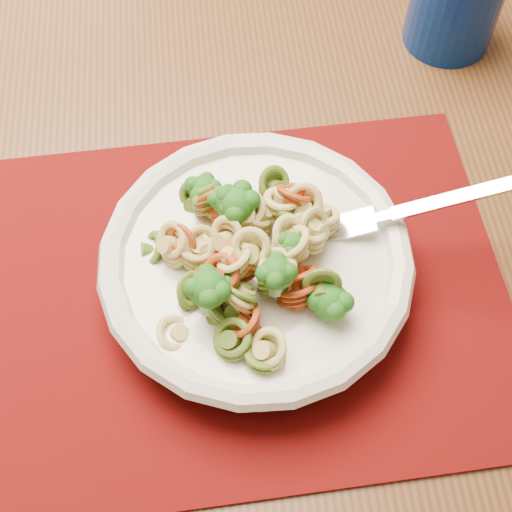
{
  "coord_description": "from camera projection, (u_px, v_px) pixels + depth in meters",
  "views": [
    {
      "loc": [
        0.49,
        -0.98,
        1.23
      ],
      "look_at": [
        0.46,
        -0.71,
        0.77
      ],
      "focal_mm": 50.0,
      "sensor_mm": 36.0,
      "label": 1
    }
  ],
  "objects": [
    {
      "name": "placemat",
      "position": [
        246.0,
        292.0,
        0.56
      ],
      "size": [
        0.47,
        0.4,
        0.0
      ],
      "primitive_type": "cube",
      "rotation": [
        0.0,
        0.0,
        0.23
      ],
      "color": "#5E0408",
      "rests_on": "dining_table"
    },
    {
      "name": "pasta_broccoli_heap",
      "position": [
        256.0,
        252.0,
        0.52
      ],
      "size": [
        0.2,
        0.2,
        0.06
      ],
      "primitive_type": null,
      "color": "tan",
      "rests_on": "pasta_bowl"
    },
    {
      "name": "fork",
      "position": [
        359.0,
        223.0,
        0.54
      ],
      "size": [
        0.18,
        0.06,
        0.08
      ],
      "primitive_type": null,
      "rotation": [
        0.0,
        -0.35,
        0.18
      ],
      "color": "silver",
      "rests_on": "pasta_bowl"
    },
    {
      "name": "pasta_bowl",
      "position": [
        256.0,
        264.0,
        0.54
      ],
      "size": [
        0.24,
        0.24,
        0.05
      ],
      "color": "silver",
      "rests_on": "placemat"
    },
    {
      "name": "dining_table",
      "position": [
        275.0,
        218.0,
        0.72
      ],
      "size": [
        1.48,
        1.11,
        0.73
      ],
      "rotation": [
        0.0,
        0.0,
        0.2
      ],
      "color": "#573718",
      "rests_on": "ground"
    }
  ]
}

